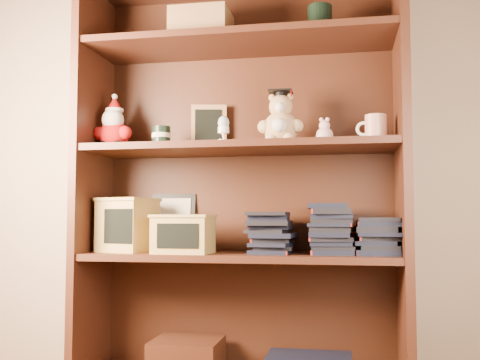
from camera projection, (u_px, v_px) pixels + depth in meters
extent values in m
cube|color=tan|center=(201.00, 81.00, 2.34)|extent=(3.00, 0.04, 2.50)
cube|color=#401E12|center=(93.00, 187.00, 2.19)|extent=(0.03, 0.35, 1.60)
cube|color=#401E12|center=(403.00, 184.00, 1.98)|extent=(0.03, 0.35, 1.60)
cube|color=#3B1C10|center=(247.00, 188.00, 2.24)|extent=(1.20, 0.02, 1.60)
cube|color=#401E12|center=(240.00, 44.00, 2.12)|extent=(1.14, 0.33, 0.02)
cube|color=#9E7547|center=(202.00, 27.00, 2.15)|extent=(0.22, 0.18, 0.12)
cylinder|color=black|center=(320.00, 21.00, 2.07)|extent=(0.09, 0.09, 0.11)
cube|color=#401E12|center=(240.00, 256.00, 2.06)|extent=(1.14, 0.33, 0.02)
cube|color=#401E12|center=(240.00, 149.00, 2.09)|extent=(1.14, 0.33, 0.02)
sphere|color=#A50F0F|center=(114.00, 135.00, 2.19)|extent=(0.11, 0.11, 0.11)
sphere|color=#A50F0F|center=(99.00, 133.00, 2.18)|extent=(0.05, 0.05, 0.05)
sphere|color=#A50F0F|center=(125.00, 133.00, 2.16)|extent=(0.05, 0.05, 0.05)
sphere|color=black|center=(105.00, 145.00, 2.16)|extent=(0.04, 0.04, 0.04)
sphere|color=black|center=(117.00, 144.00, 2.15)|extent=(0.04, 0.04, 0.04)
sphere|color=white|center=(113.00, 120.00, 2.18)|extent=(0.09, 0.09, 0.09)
sphere|color=#D8B293|center=(114.00, 116.00, 2.19)|extent=(0.06, 0.06, 0.06)
cone|color=#A50F0F|center=(115.00, 104.00, 2.19)|extent=(0.07, 0.07, 0.06)
sphere|color=white|center=(115.00, 97.00, 2.20)|extent=(0.02, 0.02, 0.02)
cylinder|color=white|center=(114.00, 110.00, 2.19)|extent=(0.07, 0.07, 0.01)
cylinder|color=black|center=(161.00, 137.00, 2.15)|extent=(0.07, 0.07, 0.08)
cylinder|color=beige|center=(161.00, 136.00, 2.15)|extent=(0.07, 0.07, 0.02)
cube|color=#9E7547|center=(209.00, 127.00, 2.24)|extent=(0.14, 0.05, 0.18)
cube|color=black|center=(208.00, 127.00, 2.23)|extent=(0.10, 0.02, 0.14)
cube|color=#9E7547|center=(211.00, 147.00, 2.26)|extent=(0.07, 0.07, 0.01)
cylinder|color=white|center=(224.00, 141.00, 2.03)|extent=(0.05, 0.05, 0.01)
cone|color=white|center=(224.00, 136.00, 2.03)|extent=(0.02, 0.02, 0.03)
cylinder|color=white|center=(224.00, 130.00, 2.03)|extent=(0.04, 0.04, 0.02)
ellipsoid|color=silver|center=(224.00, 123.00, 2.03)|extent=(0.04, 0.04, 0.05)
sphere|color=tan|center=(281.00, 128.00, 2.07)|extent=(0.13, 0.13, 0.13)
sphere|color=white|center=(279.00, 125.00, 2.02)|extent=(0.05, 0.05, 0.05)
sphere|color=tan|center=(264.00, 127.00, 2.06)|extent=(0.05, 0.05, 0.05)
sphere|color=tan|center=(296.00, 126.00, 2.04)|extent=(0.05, 0.05, 0.05)
sphere|color=tan|center=(271.00, 139.00, 2.04)|extent=(0.05, 0.05, 0.05)
sphere|color=tan|center=(289.00, 138.00, 2.02)|extent=(0.05, 0.05, 0.05)
sphere|color=tan|center=(281.00, 107.00, 2.07)|extent=(0.09, 0.09, 0.09)
sphere|color=white|center=(280.00, 107.00, 2.04)|extent=(0.04, 0.04, 0.04)
sphere|color=tan|center=(272.00, 98.00, 2.09)|extent=(0.03, 0.03, 0.03)
sphere|color=tan|center=(289.00, 97.00, 2.08)|extent=(0.03, 0.03, 0.03)
cylinder|color=black|center=(281.00, 95.00, 2.08)|extent=(0.04, 0.04, 0.02)
cube|color=black|center=(281.00, 92.00, 2.08)|extent=(0.09, 0.09, 0.01)
cylinder|color=#A50F0F|center=(291.00, 93.00, 2.05)|extent=(0.00, 0.04, 0.03)
sphere|color=beige|center=(325.00, 136.00, 2.04)|extent=(0.06, 0.06, 0.06)
sphere|color=beige|center=(324.00, 126.00, 2.04)|extent=(0.04, 0.04, 0.04)
sphere|color=beige|center=(321.00, 120.00, 2.04)|extent=(0.02, 0.02, 0.02)
sphere|color=beige|center=(327.00, 119.00, 2.04)|extent=(0.02, 0.02, 0.02)
cylinder|color=silver|center=(376.00, 129.00, 2.01)|extent=(0.08, 0.08, 0.10)
torus|color=white|center=(363.00, 129.00, 2.01)|extent=(0.05, 0.01, 0.05)
cube|color=black|center=(173.00, 222.00, 2.26)|extent=(0.18, 0.05, 0.23)
cube|color=beige|center=(172.00, 222.00, 2.26)|extent=(0.15, 0.03, 0.19)
cube|color=#B09248|center=(128.00, 226.00, 2.15)|extent=(0.22, 0.22, 0.20)
cube|color=black|center=(118.00, 226.00, 2.06)|extent=(0.13, 0.04, 0.13)
cube|color=#B09248|center=(128.00, 200.00, 2.16)|extent=(0.23, 0.23, 0.01)
cube|color=#B09248|center=(183.00, 235.00, 2.04)|extent=(0.21, 0.15, 0.13)
cube|color=black|center=(177.00, 236.00, 1.97)|extent=(0.15, 0.01, 0.09)
cube|color=#B09248|center=(183.00, 216.00, 2.05)|extent=(0.22, 0.16, 0.01)
cube|color=black|center=(271.00, 251.00, 2.04)|extent=(0.14, 0.20, 0.02)
cube|color=black|center=(271.00, 247.00, 2.05)|extent=(0.14, 0.20, 0.02)
cube|color=black|center=(271.00, 242.00, 2.05)|extent=(0.14, 0.20, 0.02)
cube|color=black|center=(271.00, 238.00, 2.05)|extent=(0.14, 0.20, 0.02)
cube|color=black|center=(271.00, 234.00, 2.05)|extent=(0.14, 0.20, 0.02)
cube|color=black|center=(271.00, 229.00, 2.05)|extent=(0.14, 0.20, 0.02)
cube|color=black|center=(271.00, 225.00, 2.05)|extent=(0.14, 0.20, 0.02)
cube|color=black|center=(271.00, 220.00, 2.05)|extent=(0.14, 0.20, 0.02)
cube|color=black|center=(271.00, 216.00, 2.05)|extent=(0.14, 0.20, 0.02)
cube|color=black|center=(271.00, 212.00, 2.05)|extent=(0.14, 0.20, 0.02)
cube|color=black|center=(330.00, 252.00, 2.01)|extent=(0.14, 0.20, 0.02)
cube|color=black|center=(330.00, 247.00, 2.01)|extent=(0.14, 0.20, 0.02)
cube|color=black|center=(330.00, 243.00, 2.01)|extent=(0.14, 0.20, 0.02)
cube|color=black|center=(330.00, 238.00, 2.01)|extent=(0.14, 0.20, 0.02)
cube|color=black|center=(330.00, 234.00, 2.01)|extent=(0.14, 0.20, 0.02)
cube|color=black|center=(330.00, 229.00, 2.01)|extent=(0.14, 0.20, 0.02)
cube|color=black|center=(330.00, 225.00, 2.01)|extent=(0.14, 0.20, 0.02)
cube|color=black|center=(330.00, 220.00, 2.01)|extent=(0.14, 0.20, 0.02)
cube|color=black|center=(330.00, 216.00, 2.01)|extent=(0.14, 0.20, 0.02)
cube|color=black|center=(329.00, 212.00, 2.02)|extent=(0.14, 0.20, 0.02)
cube|color=black|center=(329.00, 207.00, 2.02)|extent=(0.14, 0.20, 0.02)
cube|color=black|center=(378.00, 252.00, 1.98)|extent=(0.14, 0.20, 0.02)
cube|color=black|center=(378.00, 248.00, 1.98)|extent=(0.14, 0.20, 0.02)
cube|color=black|center=(378.00, 243.00, 1.98)|extent=(0.14, 0.20, 0.02)
cube|color=black|center=(378.00, 239.00, 1.98)|extent=(0.14, 0.20, 0.02)
cube|color=black|center=(378.00, 234.00, 1.98)|extent=(0.14, 0.20, 0.02)
cube|color=black|center=(378.00, 230.00, 1.98)|extent=(0.14, 0.20, 0.02)
cube|color=black|center=(377.00, 225.00, 1.98)|extent=(0.14, 0.20, 0.02)
cube|color=black|center=(377.00, 221.00, 1.98)|extent=(0.14, 0.20, 0.02)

